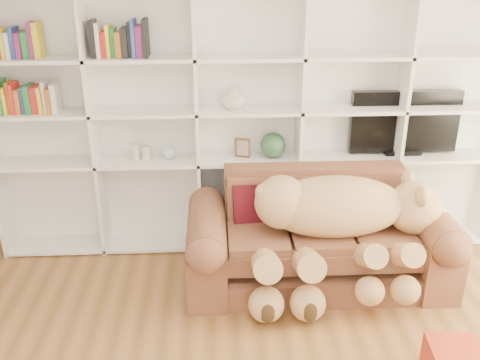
{
  "coord_description": "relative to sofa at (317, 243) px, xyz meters",
  "views": [
    {
      "loc": [
        -0.3,
        -2.1,
        2.59
      ],
      "look_at": [
        -0.11,
        1.63,
        0.94
      ],
      "focal_mm": 40.0,
      "sensor_mm": 36.0,
      "label": 1
    }
  ],
  "objects": [
    {
      "name": "wall_back",
      "position": [
        -0.53,
        0.81,
        1.01
      ],
      "size": [
        5.0,
        0.02,
        2.7
      ],
      "primitive_type": "cube",
      "color": "white",
      "rests_on": "floor"
    },
    {
      "name": "bookshelf",
      "position": [
        -0.77,
        0.67,
        0.97
      ],
      "size": [
        4.43,
        0.35,
        2.4
      ],
      "color": "white",
      "rests_on": "floor"
    },
    {
      "name": "sofa",
      "position": [
        0.0,
        0.0,
        0.0
      ],
      "size": [
        2.13,
        0.92,
        0.89
      ],
      "color": "brown",
      "rests_on": "floor"
    },
    {
      "name": "teddy_bear",
      "position": [
        0.11,
        -0.18,
        0.29
      ],
      "size": [
        1.63,
        0.88,
        0.94
      ],
      "rotation": [
        0.0,
        0.0,
        -0.08
      ],
      "color": "tan",
      "rests_on": "sofa"
    },
    {
      "name": "throw_pillow",
      "position": [
        -0.52,
        0.15,
        0.29
      ],
      "size": [
        0.36,
        0.23,
        0.36
      ],
      "primitive_type": "cube",
      "rotation": [
        -0.24,
        0.0,
        0.1
      ],
      "color": "#530E11",
      "rests_on": "sofa"
    },
    {
      "name": "tv",
      "position": [
        0.85,
        0.66,
        0.81
      ],
      "size": [
        0.97,
        0.18,
        0.57
      ],
      "color": "black",
      "rests_on": "bookshelf"
    },
    {
      "name": "picture_frame",
      "position": [
        -0.59,
        0.61,
        0.62
      ],
      "size": [
        0.14,
        0.06,
        0.17
      ],
      "primitive_type": "cube",
      "rotation": [
        0.0,
        0.0,
        -0.27
      ],
      "color": "brown",
      "rests_on": "bookshelf"
    },
    {
      "name": "green_vase",
      "position": [
        -0.32,
        0.61,
        0.64
      ],
      "size": [
        0.22,
        0.22,
        0.22
      ],
      "primitive_type": "sphere",
      "color": "#2A5134",
      "rests_on": "bookshelf"
    },
    {
      "name": "figurine_tall",
      "position": [
        -1.52,
        0.61,
        0.6
      ],
      "size": [
        0.09,
        0.09,
        0.15
      ],
      "primitive_type": "cylinder",
      "rotation": [
        0.0,
        0.0,
        0.26
      ],
      "color": "beige",
      "rests_on": "bookshelf"
    },
    {
      "name": "figurine_short",
      "position": [
        -1.43,
        0.61,
        0.59
      ],
      "size": [
        0.1,
        0.1,
        0.13
      ],
      "primitive_type": "cylinder",
      "rotation": [
        0.0,
        0.0,
        0.4
      ],
      "color": "beige",
      "rests_on": "bookshelf"
    },
    {
      "name": "snow_globe",
      "position": [
        -1.23,
        0.61,
        0.59
      ],
      "size": [
        0.12,
        0.12,
        0.12
      ],
      "primitive_type": "sphere",
      "color": "silver",
      "rests_on": "bookshelf"
    },
    {
      "name": "shelf_vase",
      "position": [
        -0.67,
        0.61,
        1.08
      ],
      "size": [
        0.25,
        0.25,
        0.21
      ],
      "primitive_type": "imported",
      "rotation": [
        0.0,
        0.0,
        -0.27
      ],
      "color": "beige",
      "rests_on": "bookshelf"
    }
  ]
}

